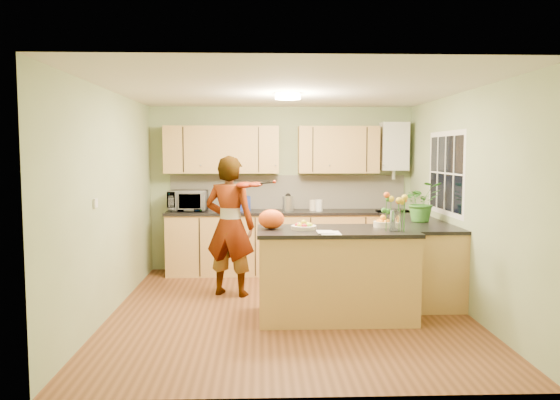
{
  "coord_description": "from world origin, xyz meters",
  "views": [
    {
      "loc": [
        -0.32,
        -6.13,
        1.81
      ],
      "look_at": [
        -0.08,
        0.5,
        1.23
      ],
      "focal_mm": 35.0,
      "sensor_mm": 36.0,
      "label": 1
    }
  ],
  "objects": [
    {
      "name": "violinist",
      "position": [
        -0.71,
        0.7,
        0.89
      ],
      "size": [
        0.75,
        0.61,
        1.77
      ],
      "primitive_type": "imported",
      "rotation": [
        0.0,
        0.0,
        2.81
      ],
      "color": "#E09F89",
      "rests_on": "floor"
    },
    {
      "name": "fruit_dish",
      "position": [
        0.15,
        -0.29,
        1.02
      ],
      "size": [
        0.27,
        0.27,
        0.1
      ],
      "color": "beige",
      "rests_on": "peninsula_island"
    },
    {
      "name": "floor",
      "position": [
        0.0,
        0.0,
        0.0
      ],
      "size": [
        4.5,
        4.5,
        0.0
      ],
      "primitive_type": "plane",
      "color": "#593119",
      "rests_on": "ground"
    },
    {
      "name": "jar_white",
      "position": [
        0.54,
        1.89,
        1.03
      ],
      "size": [
        0.14,
        0.14,
        0.17
      ],
      "primitive_type": "cylinder",
      "rotation": [
        0.0,
        0.0,
        0.31
      ],
      "color": "white",
      "rests_on": "back_counter"
    },
    {
      "name": "orange_bowl",
      "position": [
        1.05,
        -0.14,
        1.03
      ],
      "size": [
        0.21,
        0.21,
        0.13
      ],
      "color": "beige",
      "rests_on": "peninsula_island"
    },
    {
      "name": "peninsula_island",
      "position": [
        0.5,
        -0.29,
        0.49
      ],
      "size": [
        1.71,
        0.87,
        0.98
      ],
      "color": "#AE8745",
      "rests_on": "floor"
    },
    {
      "name": "papers",
      "position": [
        0.4,
        -0.59,
        0.98
      ],
      "size": [
        0.2,
        0.28,
        0.01
      ],
      "primitive_type": "cube",
      "color": "white",
      "rests_on": "peninsula_island"
    },
    {
      "name": "boiler",
      "position": [
        1.7,
        2.09,
        1.9
      ],
      "size": [
        0.4,
        0.3,
        0.86
      ],
      "color": "white",
      "rests_on": "wall_back"
    },
    {
      "name": "potted_plant",
      "position": [
        1.7,
        0.6,
        1.19
      ],
      "size": [
        0.5,
        0.45,
        0.51
      ],
      "primitive_type": "imported",
      "rotation": [
        0.0,
        0.0,
        0.13
      ],
      "color": "#367A28",
      "rests_on": "right_counter"
    },
    {
      "name": "wall_back",
      "position": [
        0.0,
        2.25,
        1.25
      ],
      "size": [
        4.0,
        0.02,
        2.5
      ],
      "primitive_type": "cube",
      "color": "gray",
      "rests_on": "floor"
    },
    {
      "name": "upper_cabinets",
      "position": [
        -0.18,
        2.08,
        1.85
      ],
      "size": [
        3.2,
        0.34,
        0.7
      ],
      "color": "#AE8745",
      "rests_on": "wall_back"
    },
    {
      "name": "wall_right",
      "position": [
        2.0,
        0.0,
        1.25
      ],
      "size": [
        0.02,
        4.5,
        2.5
      ],
      "primitive_type": "cube",
      "color": "gray",
      "rests_on": "floor"
    },
    {
      "name": "right_counter",
      "position": [
        1.7,
        0.85,
        0.47
      ],
      "size": [
        0.62,
        2.24,
        0.94
      ],
      "color": "#AE8745",
      "rests_on": "floor"
    },
    {
      "name": "flower_vase",
      "position": [
        1.1,
        -0.47,
        1.3
      ],
      "size": [
        0.26,
        0.26,
        0.49
      ],
      "rotation": [
        0.0,
        0.0,
        -0.23
      ],
      "color": "silver",
      "rests_on": "peninsula_island"
    },
    {
      "name": "microwave",
      "position": [
        -1.4,
        1.98,
        1.09
      ],
      "size": [
        0.57,
        0.41,
        0.31
      ],
      "primitive_type": "imported",
      "rotation": [
        0.0,
        0.0,
        -0.06
      ],
      "color": "white",
      "rests_on": "back_counter"
    },
    {
      "name": "window_right",
      "position": [
        1.99,
        0.6,
        1.55
      ],
      "size": [
        0.01,
        1.3,
        1.05
      ],
      "color": "white",
      "rests_on": "wall_right"
    },
    {
      "name": "jar_cream",
      "position": [
        0.46,
        1.97,
        1.02
      ],
      "size": [
        0.11,
        0.11,
        0.16
      ],
      "primitive_type": "cylinder",
      "rotation": [
        0.0,
        0.0,
        0.13
      ],
      "color": "beige",
      "rests_on": "back_counter"
    },
    {
      "name": "orange_bag",
      "position": [
        -0.2,
        -0.24,
        1.09
      ],
      "size": [
        0.36,
        0.34,
        0.21
      ],
      "primitive_type": "ellipsoid",
      "rotation": [
        0.0,
        0.0,
        -0.42
      ],
      "color": "#EB4D13",
      "rests_on": "peninsula_island"
    },
    {
      "name": "kettle",
      "position": [
        0.09,
        1.92,
        1.06
      ],
      "size": [
        0.16,
        0.16,
        0.31
      ],
      "rotation": [
        0.0,
        0.0,
        -0.32
      ],
      "color": "silver",
      "rests_on": "back_counter"
    },
    {
      "name": "light_switch",
      "position": [
        -1.99,
        -0.6,
        1.3
      ],
      "size": [
        0.02,
        0.09,
        0.09
      ],
      "primitive_type": "cube",
      "color": "white",
      "rests_on": "wall_left"
    },
    {
      "name": "back_counter",
      "position": [
        0.1,
        1.95,
        0.47
      ],
      "size": [
        3.64,
        0.62,
        0.94
      ],
      "color": "#AE8745",
      "rests_on": "floor"
    },
    {
      "name": "blue_box",
      "position": [
        -0.62,
        1.99,
        1.05
      ],
      "size": [
        0.29,
        0.23,
        0.22
      ],
      "primitive_type": "cube",
      "rotation": [
        0.0,
        0.0,
        0.11
      ],
      "color": "navy",
      "rests_on": "back_counter"
    },
    {
      "name": "wall_front",
      "position": [
        0.0,
        -2.25,
        1.25
      ],
      "size": [
        4.0,
        0.02,
        2.5
      ],
      "primitive_type": "cube",
      "color": "gray",
      "rests_on": "floor"
    },
    {
      "name": "ceiling_lamp",
      "position": [
        0.0,
        0.3,
        2.46
      ],
      "size": [
        0.3,
        0.3,
        0.07
      ],
      "color": "#FFEABF",
      "rests_on": "ceiling"
    },
    {
      "name": "ceiling",
      "position": [
        0.0,
        0.0,
        2.5
      ],
      "size": [
        4.0,
        4.5,
        0.02
      ],
      "primitive_type": "cube",
      "color": "silver",
      "rests_on": "wall_back"
    },
    {
      "name": "wall_left",
      "position": [
        -2.0,
        0.0,
        1.25
      ],
      "size": [
        0.02,
        4.5,
        2.5
      ],
      "primitive_type": "cube",
      "color": "gray",
      "rests_on": "floor"
    },
    {
      "name": "splashback",
      "position": [
        0.1,
        2.23,
        1.2
      ],
      "size": [
        3.6,
        0.02,
        0.52
      ],
      "primitive_type": "cube",
      "color": "beige",
      "rests_on": "back_counter"
    },
    {
      "name": "violin",
      "position": [
        -0.51,
        0.48,
        1.42
      ],
      "size": [
        0.62,
        0.54,
        0.16
      ],
      "primitive_type": null,
      "rotation": [
        0.17,
        0.0,
        -0.61
      ],
      "color": "#490804",
      "rests_on": "violinist"
    }
  ]
}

